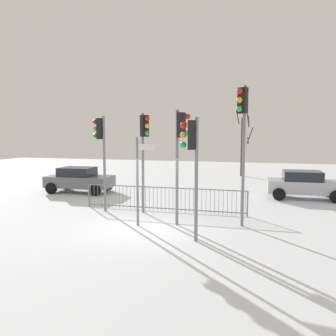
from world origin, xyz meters
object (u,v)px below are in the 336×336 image
object	(u,v)px
traffic_light_mid_left	(181,141)
traffic_light_foreground_left	(144,140)
traffic_light_rear_left	(192,151)
car_silver_mid	(304,184)
car_grey_near	(79,179)
traffic_light_mid_right	(243,124)
direction_sign_post	(139,177)
bare_tree_left	(243,144)
traffic_light_rear_right	(101,142)

from	to	relation	value
traffic_light_mid_left	traffic_light_foreground_left	bearing A→B (deg)	-116.84
traffic_light_rear_left	car_silver_mid	world-z (taller)	traffic_light_rear_left
car_grey_near	car_silver_mid	bearing A→B (deg)	3.62
traffic_light_mid_right	traffic_light_foreground_left	world-z (taller)	traffic_light_mid_right
traffic_light_rear_left	traffic_light_mid_left	world-z (taller)	traffic_light_mid_left
direction_sign_post	car_grey_near	distance (m)	8.25
car_grey_near	car_silver_mid	distance (m)	12.55
direction_sign_post	bare_tree_left	distance (m)	16.34
direction_sign_post	bare_tree_left	bearing A→B (deg)	86.94
bare_tree_left	direction_sign_post	bearing A→B (deg)	-100.68
traffic_light_foreground_left	direction_sign_post	bearing A→B (deg)	56.08
car_grey_near	car_silver_mid	size ratio (longest dim) A/B	1.01
car_grey_near	traffic_light_rear_left	bearing A→B (deg)	-43.68
traffic_light_rear_right	car_silver_mid	xyz separation A→B (m)	(9.00, 5.40, -2.29)
traffic_light_rear_left	car_grey_near	xyz separation A→B (m)	(-8.07, 6.90, -2.09)
traffic_light_foreground_left	direction_sign_post	world-z (taller)	traffic_light_foreground_left
traffic_light_rear_right	car_silver_mid	bearing A→B (deg)	-57.54
traffic_light_rear_left	traffic_light_foreground_left	distance (m)	4.08
traffic_light_mid_right	car_grey_near	xyz separation A→B (m)	(-9.50, 4.88, -2.96)
direction_sign_post	bare_tree_left	world-z (taller)	bare_tree_left
traffic_light_mid_right	traffic_light_foreground_left	distance (m)	4.25
traffic_light_rear_left	traffic_light_foreground_left	size ratio (longest dim) A/B	0.91
bare_tree_left	car_silver_mid	bearing A→B (deg)	-68.04
direction_sign_post	traffic_light_foreground_left	bearing A→B (deg)	111.01
traffic_light_rear_left	traffic_light_rear_right	bearing A→B (deg)	45.76
traffic_light_rear_right	direction_sign_post	bearing A→B (deg)	-124.81
direction_sign_post	car_silver_mid	bearing A→B (deg)	55.00
traffic_light_rear_right	traffic_light_foreground_left	world-z (taller)	traffic_light_foreground_left
traffic_light_rear_left	car_grey_near	size ratio (longest dim) A/B	1.00
car_silver_mid	traffic_light_mid_left	bearing A→B (deg)	-128.54
traffic_light_rear_right	traffic_light_mid_right	bearing A→B (deg)	-97.44
traffic_light_mid_left	bare_tree_left	xyz separation A→B (m)	(1.56, 15.59, -0.50)
car_grey_near	bare_tree_left	distance (m)	13.76
traffic_light_foreground_left	bare_tree_left	size ratio (longest dim) A/B	0.79
direction_sign_post	traffic_light_rear_right	bearing A→B (deg)	151.31
traffic_light_rear_left	traffic_light_rear_right	world-z (taller)	traffic_light_rear_right
traffic_light_rear_right	traffic_light_mid_right	world-z (taller)	traffic_light_mid_right
traffic_light_mid_left	car_silver_mid	bearing A→B (deg)	152.87
traffic_light_rear_left	direction_sign_post	world-z (taller)	traffic_light_rear_left
traffic_light_mid_right	car_silver_mid	xyz separation A→B (m)	(2.97, 6.35, -2.96)
traffic_light_rear_left	bare_tree_left	size ratio (longest dim) A/B	0.72
traffic_light_rear_right	bare_tree_left	world-z (taller)	bare_tree_left
traffic_light_rear_right	bare_tree_left	xyz separation A→B (m)	(5.43, 14.27, -0.44)
traffic_light_foreground_left	car_silver_mid	size ratio (longest dim) A/B	1.12
traffic_light_rear_left	traffic_light_mid_right	distance (m)	2.63
car_grey_near	car_silver_mid	xyz separation A→B (m)	(12.47, 1.48, 0.00)
traffic_light_mid_left	car_grey_near	xyz separation A→B (m)	(-7.34, 5.25, -2.36)
car_grey_near	bare_tree_left	bearing A→B (deg)	46.17
traffic_light_mid_right	traffic_light_rear_left	bearing A→B (deg)	78.84
bare_tree_left	traffic_light_foreground_left	bearing A→B (deg)	-103.80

